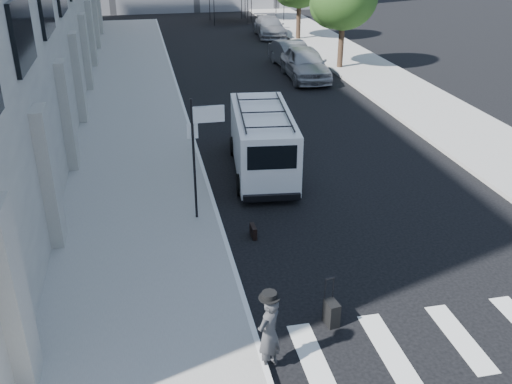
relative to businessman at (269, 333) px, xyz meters
name	(u,v)px	position (x,y,z in m)	size (l,w,h in m)	color
ground	(316,272)	(1.90, 3.00, -0.81)	(120.00, 120.00, 0.00)	black
sidewalk_left	(133,99)	(-2.35, 19.00, -0.74)	(4.50, 48.00, 0.15)	gray
sidewalk_right	(362,67)	(10.90, 23.00, -0.74)	(4.00, 56.00, 0.15)	gray
sign_pole	(201,134)	(-0.46, 6.20, 1.84)	(1.03, 0.07, 3.50)	black
businessman	(269,333)	(0.00, 0.00, 0.00)	(0.59, 0.39, 1.63)	#363639
briefcase	(253,231)	(0.72, 5.00, -0.64)	(0.12, 0.44, 0.34)	black
suitcase	(331,313)	(1.61, 1.00, -0.53)	(0.30, 0.42, 1.08)	black
cargo_van	(262,140)	(1.93, 9.43, 0.30)	(2.44, 5.79, 2.14)	white
parked_car_a	(305,63)	(6.90, 21.28, 0.04)	(2.02, 5.02, 1.71)	gray
parked_car_b	(292,55)	(6.90, 24.01, -0.08)	(1.56, 4.48, 1.48)	#525459
parked_car_c	(270,27)	(7.84, 33.89, -0.10)	(1.99, 4.89, 1.42)	gray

